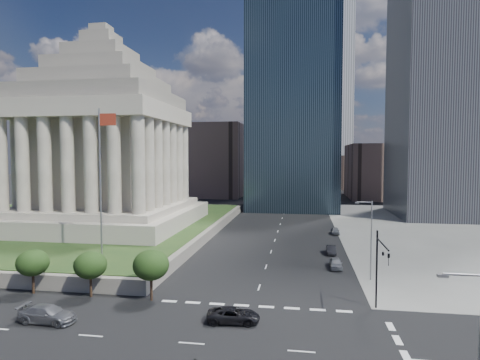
% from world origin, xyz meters
% --- Properties ---
extents(ground, '(500.00, 500.00, 0.00)m').
position_xyz_m(ground, '(0.00, 100.00, 0.00)').
color(ground, black).
rests_on(ground, ground).
extents(plaza_terrace, '(66.00, 70.00, 1.80)m').
position_xyz_m(plaza_terrace, '(-45.00, 50.00, 0.90)').
color(plaza_terrace, '#605C52').
rests_on(plaza_terrace, ground).
extents(plaza_lawn, '(64.00, 68.00, 0.10)m').
position_xyz_m(plaza_lawn, '(-45.00, 50.00, 1.85)').
color(plaza_lawn, '#223D19').
rests_on(plaza_lawn, plaza_terrace).
extents(war_memorial, '(34.00, 34.00, 39.00)m').
position_xyz_m(war_memorial, '(-34.00, 48.00, 21.40)').
color(war_memorial, gray).
rests_on(war_memorial, plaza_lawn).
extents(flagpole, '(2.52, 0.24, 20.00)m').
position_xyz_m(flagpole, '(-21.83, 24.00, 13.11)').
color(flagpole, slate).
rests_on(flagpole, plaza_lawn).
extents(midrise_glass, '(26.00, 26.00, 60.00)m').
position_xyz_m(midrise_glass, '(2.00, 95.00, 30.00)').
color(midrise_glass, black).
rests_on(midrise_glass, ground).
extents(skyscraper_tall, '(40.00, 40.00, 190.00)m').
position_xyz_m(skyscraper_tall, '(8.00, 185.00, 95.00)').
color(skyscraper_tall, slate).
rests_on(skyscraper_tall, ground).
extents(highrise_ne, '(26.00, 28.00, 100.00)m').
position_xyz_m(highrise_ne, '(42.00, 85.00, 50.00)').
color(highrise_ne, black).
rests_on(highrise_ne, ground).
extents(building_filler_ne, '(20.00, 30.00, 20.00)m').
position_xyz_m(building_filler_ne, '(32.00, 130.00, 10.00)').
color(building_filler_ne, brown).
rests_on(building_filler_ne, ground).
extents(building_filler_nw, '(24.00, 30.00, 28.00)m').
position_xyz_m(building_filler_nw, '(-30.00, 130.00, 14.00)').
color(building_filler_nw, brown).
rests_on(building_filler_nw, ground).
extents(traffic_signal_ne, '(0.30, 5.74, 8.00)m').
position_xyz_m(traffic_signal_ne, '(12.50, 13.70, 5.25)').
color(traffic_signal_ne, black).
rests_on(traffic_signal_ne, ground).
extents(street_lamp_south, '(2.13, 0.22, 10.00)m').
position_xyz_m(street_lamp_south, '(13.33, -6.00, 5.66)').
color(street_lamp_south, slate).
rests_on(street_lamp_south, ground).
extents(street_lamp_north, '(2.13, 0.22, 10.00)m').
position_xyz_m(street_lamp_north, '(13.33, 25.00, 5.66)').
color(street_lamp_north, slate).
rests_on(street_lamp_north, ground).
extents(pickup_truck, '(5.11, 2.69, 1.37)m').
position_xyz_m(pickup_truck, '(-1.29, 9.69, 0.68)').
color(pickup_truck, black).
rests_on(pickup_truck, ground).
extents(suv_grey, '(2.44, 5.56, 1.59)m').
position_xyz_m(suv_grey, '(-18.43, 7.00, 0.79)').
color(suv_grey, '#54565C').
rests_on(suv_grey, ground).
extents(parked_sedan_near, '(4.17, 1.68, 1.42)m').
position_xyz_m(parked_sedan_near, '(9.62, 29.77, 0.71)').
color(parked_sedan_near, gray).
rests_on(parked_sedan_near, ground).
extents(parked_sedan_mid, '(1.43, 4.02, 1.32)m').
position_xyz_m(parked_sedan_mid, '(9.54, 37.89, 0.66)').
color(parked_sedan_mid, black).
rests_on(parked_sedan_mid, ground).
extents(parked_sedan_far, '(1.68, 3.95, 1.33)m').
position_xyz_m(parked_sedan_far, '(11.50, 54.79, 0.66)').
color(parked_sedan_far, slate).
rests_on(parked_sedan_far, ground).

